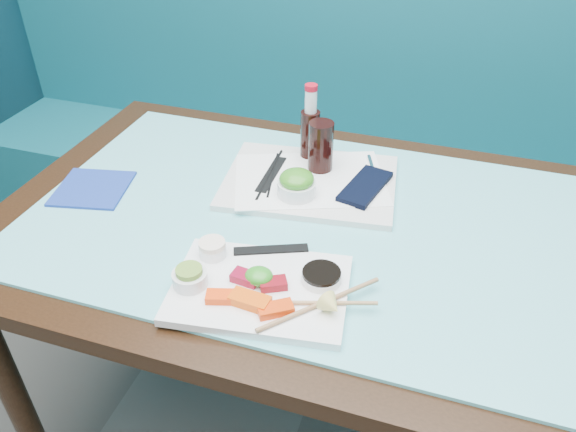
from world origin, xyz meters
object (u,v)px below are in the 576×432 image
(sashimi_plate, at_px, (260,289))
(dining_table, at_px, (305,250))
(blue_napkin, at_px, (93,188))
(booth_bench, at_px, (367,176))
(seaweed_bowl, at_px, (297,189))
(serving_tray, at_px, (310,182))
(cola_bottle_body, at_px, (310,137))
(cola_glass, at_px, (321,147))

(sashimi_plate, bearing_deg, dining_table, 79.02)
(blue_napkin, bearing_deg, booth_bench, 59.64)
(booth_bench, distance_m, blue_napkin, 1.10)
(booth_bench, xyz_separation_m, seaweed_bowl, (-0.04, -0.78, 0.42))
(serving_tray, bearing_deg, dining_table, -84.61)
(booth_bench, bearing_deg, blue_napkin, -120.36)
(booth_bench, bearing_deg, sashimi_plate, -90.70)
(sashimi_plate, relative_size, cola_bottle_body, 2.37)
(dining_table, relative_size, cola_glass, 11.17)
(cola_bottle_body, distance_m, blue_napkin, 0.54)
(serving_tray, bearing_deg, blue_napkin, -166.57)
(dining_table, xyz_separation_m, seaweed_bowl, (-0.04, 0.06, 0.12))
(booth_bench, relative_size, dining_table, 2.14)
(cola_glass, distance_m, cola_bottle_body, 0.07)
(serving_tray, height_order, cola_bottle_body, cola_bottle_body)
(booth_bench, xyz_separation_m, cola_glass, (-0.02, -0.65, 0.46))
(sashimi_plate, bearing_deg, booth_bench, 81.35)
(dining_table, bearing_deg, cola_glass, 95.97)
(seaweed_bowl, height_order, blue_napkin, seaweed_bowl)
(serving_tray, xyz_separation_m, cola_glass, (0.01, 0.05, 0.07))
(cola_glass, xyz_separation_m, blue_napkin, (-0.50, -0.24, -0.07))
(dining_table, height_order, seaweed_bowl, seaweed_bowl)
(dining_table, xyz_separation_m, cola_glass, (-0.02, 0.19, 0.17))
(blue_napkin, bearing_deg, serving_tray, 20.44)
(dining_table, xyz_separation_m, serving_tray, (-0.03, 0.14, 0.10))
(seaweed_bowl, distance_m, blue_napkin, 0.49)
(cola_glass, bearing_deg, serving_tray, -100.30)
(cola_bottle_body, relative_size, blue_napkin, 0.84)
(booth_bench, height_order, seaweed_bowl, booth_bench)
(dining_table, xyz_separation_m, sashimi_plate, (-0.01, -0.25, 0.10))
(dining_table, bearing_deg, cola_bottle_body, 104.34)
(dining_table, height_order, cola_glass, cola_glass)
(booth_bench, bearing_deg, cola_glass, -91.77)
(cola_bottle_body, bearing_deg, cola_glass, -51.95)
(serving_tray, xyz_separation_m, seaweed_bowl, (-0.01, -0.07, 0.03))
(booth_bench, relative_size, sashimi_plate, 9.18)
(dining_table, height_order, cola_bottle_body, cola_bottle_body)
(sashimi_plate, distance_m, seaweed_bowl, 0.32)
(seaweed_bowl, height_order, cola_bottle_body, cola_bottle_body)
(dining_table, bearing_deg, blue_napkin, -175.02)
(serving_tray, xyz_separation_m, blue_napkin, (-0.49, -0.18, -0.00))
(dining_table, relative_size, blue_napkin, 8.55)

